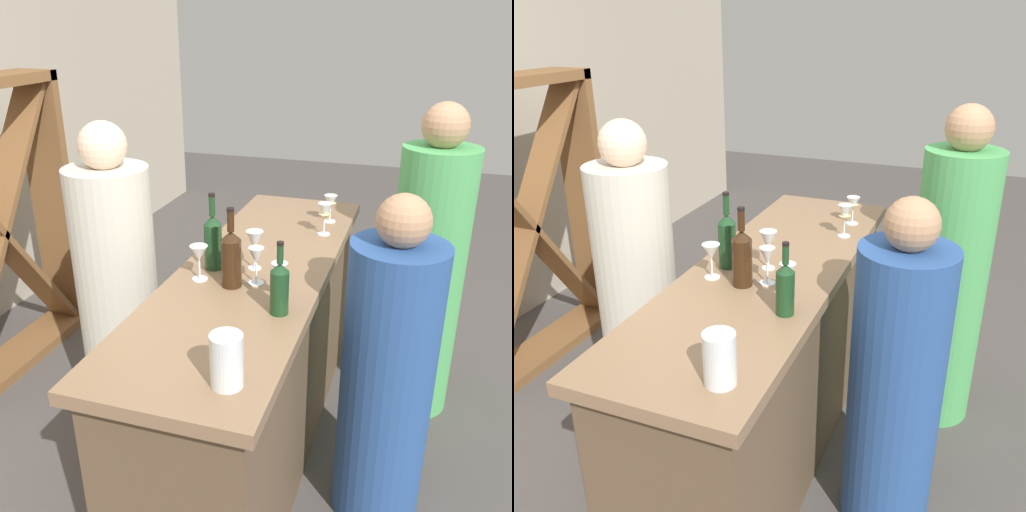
% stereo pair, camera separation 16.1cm
% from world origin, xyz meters
% --- Properties ---
extents(ground_plane, '(12.00, 12.00, 0.00)m').
position_xyz_m(ground_plane, '(0.00, 0.00, 0.00)').
color(ground_plane, '#4C4744').
extents(bar_counter, '(2.06, 0.63, 0.98)m').
position_xyz_m(bar_counter, '(0.00, 0.00, 0.49)').
color(bar_counter, brown).
rests_on(bar_counter, ground).
extents(wine_rack, '(1.16, 0.28, 1.70)m').
position_xyz_m(wine_rack, '(0.27, 1.65, 0.85)').
color(wine_rack, brown).
rests_on(wine_rack, ground).
extents(wine_bottle_leftmost_olive_green, '(0.07, 0.07, 0.28)m').
position_xyz_m(wine_bottle_leftmost_olive_green, '(-0.37, -0.21, 1.09)').
color(wine_bottle_leftmost_olive_green, '#193D1E').
rests_on(wine_bottle_leftmost_olive_green, bar_counter).
extents(wine_bottle_second_left_amber_brown, '(0.08, 0.08, 0.33)m').
position_xyz_m(wine_bottle_second_left_amber_brown, '(-0.21, 0.04, 1.11)').
color(wine_bottle_second_left_amber_brown, '#331E0F').
rests_on(wine_bottle_second_left_amber_brown, bar_counter).
extents(wine_bottle_center_olive_green, '(0.08, 0.08, 0.34)m').
position_xyz_m(wine_bottle_center_olive_green, '(-0.07, 0.17, 1.11)').
color(wine_bottle_center_olive_green, '#193D1E').
rests_on(wine_bottle_center_olive_green, bar_counter).
extents(wine_glass_near_left, '(0.07, 0.07, 0.16)m').
position_xyz_m(wine_glass_near_left, '(0.48, -0.21, 1.09)').
color(wine_glass_near_left, white).
rests_on(wine_glass_near_left, bar_counter).
extents(wine_glass_near_center, '(0.07, 0.07, 0.15)m').
position_xyz_m(wine_glass_near_center, '(0.67, -0.20, 1.08)').
color(wine_glass_near_center, white).
rests_on(wine_glass_near_center, bar_counter).
extents(wine_glass_near_right, '(0.06, 0.06, 0.15)m').
position_xyz_m(wine_glass_near_right, '(-0.27, -0.18, 1.08)').
color(wine_glass_near_right, white).
rests_on(wine_glass_near_right, bar_counter).
extents(wine_glass_far_left, '(0.07, 0.07, 0.16)m').
position_xyz_m(wine_glass_far_left, '(-0.16, -0.05, 1.10)').
color(wine_glass_far_left, white).
rests_on(wine_glass_far_left, bar_counter).
extents(wine_glass_far_center, '(0.07, 0.07, 0.17)m').
position_xyz_m(wine_glass_far_center, '(-0.02, 0.00, 1.11)').
color(wine_glass_far_center, white).
rests_on(wine_glass_far_center, bar_counter).
extents(wine_glass_far_right, '(0.08, 0.08, 0.15)m').
position_xyz_m(wine_glass_far_right, '(-0.19, 0.18, 1.09)').
color(wine_glass_far_right, white).
rests_on(wine_glass_far_right, bar_counter).
extents(water_pitcher, '(0.10, 0.10, 0.17)m').
position_xyz_m(water_pitcher, '(-0.84, -0.17, 1.06)').
color(water_pitcher, silver).
rests_on(water_pitcher, bar_counter).
extents(person_left_guest, '(0.47, 0.47, 1.64)m').
position_xyz_m(person_left_guest, '(0.60, -0.72, 0.76)').
color(person_left_guest, '#4CA559').
rests_on(person_left_guest, ground).
extents(person_center_guest, '(0.37, 0.37, 1.42)m').
position_xyz_m(person_center_guest, '(-0.21, -0.61, 0.65)').
color(person_center_guest, '#284C8C').
rests_on(person_center_guest, ground).
extents(person_right_guest, '(0.41, 0.41, 1.58)m').
position_xyz_m(person_right_guest, '(-0.02, 0.69, 0.72)').
color(person_right_guest, beige).
rests_on(person_right_guest, ground).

